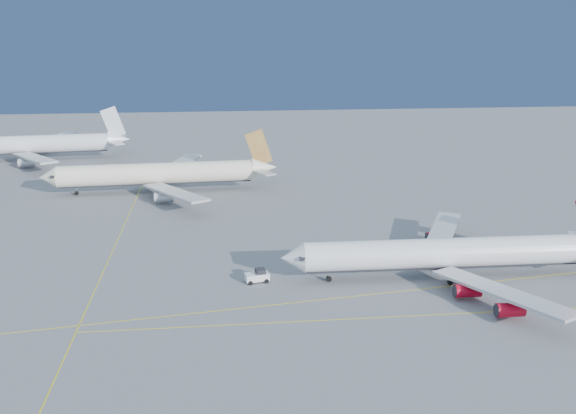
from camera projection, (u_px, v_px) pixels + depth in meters
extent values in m
plane|color=slate|center=(319.00, 286.00, 116.08)|extent=(500.00, 500.00, 0.00)
cube|color=yellow|center=(363.00, 318.00, 103.22)|extent=(90.00, 0.18, 0.02)
cube|color=yellow|center=(324.00, 299.00, 110.34)|extent=(118.86, 16.88, 0.02)
cube|color=yellow|center=(117.00, 241.00, 140.51)|extent=(0.18, 140.00, 0.02)
cylinder|color=white|center=(444.00, 253.00, 118.83)|extent=(52.45, 6.24, 5.42)
cone|color=white|center=(292.00, 258.00, 116.24)|extent=(4.29, 5.49, 5.42)
cube|color=black|center=(302.00, 255.00, 116.25)|extent=(1.58, 5.18, 0.65)
cube|color=#B7B7BC|center=(501.00, 292.00, 105.13)|extent=(15.87, 26.60, 0.51)
cube|color=#B7B7BC|center=(441.00, 234.00, 134.22)|extent=(16.56, 26.37, 0.51)
cylinder|color=gray|center=(329.00, 273.00, 117.75)|extent=(0.22, 0.22, 2.15)
cylinder|color=black|center=(329.00, 279.00, 118.05)|extent=(1.04, 0.67, 1.03)
cylinder|color=gray|center=(454.00, 277.00, 116.14)|extent=(0.30, 0.30, 2.15)
cylinder|color=black|center=(454.00, 282.00, 116.43)|extent=(1.04, 0.86, 1.03)
cylinder|color=gray|center=(441.00, 262.00, 123.48)|extent=(0.30, 0.30, 2.15)
cylinder|color=black|center=(440.00, 267.00, 123.77)|extent=(1.04, 0.86, 1.03)
cylinder|color=#B6071D|center=(468.00, 291.00, 109.93)|extent=(4.52, 2.41, 2.34)
cylinder|color=#B6071D|center=(510.00, 310.00, 102.50)|extent=(4.52, 2.41, 2.34)
cylinder|color=#B6071D|center=(430.00, 250.00, 129.68)|extent=(4.52, 2.41, 2.34)
cylinder|color=#B6071D|center=(437.00, 237.00, 137.83)|extent=(4.52, 2.41, 2.34)
cylinder|color=#EBE4C8|center=(157.00, 173.00, 180.59)|extent=(54.26, 8.95, 5.92)
cone|color=#EBE4C8|center=(48.00, 177.00, 175.90)|extent=(5.00, 6.17, 5.92)
cone|color=#EBE4C8|center=(264.00, 167.00, 185.33)|extent=(7.58, 6.02, 5.62)
cube|color=black|center=(55.00, 175.00, 176.05)|extent=(1.98, 5.71, 0.73)
cube|color=#B7B7BC|center=(175.00, 193.00, 166.36)|extent=(18.87, 27.99, 0.57)
cube|color=#B7B7BC|center=(175.00, 166.00, 197.32)|extent=(16.19, 28.89, 0.57)
cube|color=#AC8240|center=(259.00, 148.00, 183.51)|extent=(8.00, 0.92, 10.99)
cylinder|color=gray|center=(76.00, 189.00, 178.02)|extent=(0.25, 0.25, 2.39)
cylinder|color=black|center=(77.00, 193.00, 178.35)|extent=(1.18, 0.79, 1.14)
cylinder|color=gray|center=(161.00, 189.00, 177.74)|extent=(0.33, 0.33, 2.39)
cylinder|color=black|center=(161.00, 193.00, 178.07)|extent=(1.19, 1.00, 1.14)
cylinder|color=gray|center=(161.00, 182.00, 185.73)|extent=(0.33, 0.33, 2.39)
cylinder|color=black|center=(162.00, 186.00, 186.05)|extent=(1.19, 1.00, 1.14)
cylinder|color=#B7B7BC|center=(164.00, 197.00, 169.17)|extent=(5.12, 2.87, 2.60)
cylinder|color=#B7B7BC|center=(165.00, 175.00, 194.62)|extent=(5.12, 2.87, 2.60)
cylinder|color=white|center=(26.00, 144.00, 223.28)|extent=(55.37, 11.62, 6.16)
cone|color=white|center=(119.00, 139.00, 229.42)|extent=(8.25, 6.59, 5.86)
cube|color=#B7B7BC|center=(34.00, 158.00, 209.03)|extent=(20.45, 28.26, 0.61)
cube|color=#B7B7BC|center=(49.00, 141.00, 240.48)|extent=(15.62, 29.84, 0.61)
cube|color=silver|center=(113.00, 123.00, 227.42)|extent=(8.47, 1.34, 11.65)
cylinder|color=gray|center=(29.00, 157.00, 220.38)|extent=(0.35, 0.35, 2.53)
cylinder|color=black|center=(29.00, 161.00, 220.72)|extent=(1.30, 1.11, 1.21)
cylinder|color=gray|center=(33.00, 153.00, 228.66)|extent=(0.35, 0.35, 2.53)
cylinder|color=black|center=(33.00, 156.00, 229.01)|extent=(1.30, 1.11, 1.21)
cylinder|color=#B7B7BC|center=(27.00, 163.00, 211.77)|extent=(5.53, 3.26, 2.75)
cylinder|color=#B7B7BC|center=(40.00, 148.00, 237.62)|extent=(5.53, 3.26, 2.75)
cube|color=white|center=(257.00, 277.00, 117.76)|extent=(4.69, 2.97, 1.31)
cube|color=black|center=(260.00, 271.00, 117.68)|extent=(2.06, 2.15, 0.98)
cylinder|color=black|center=(251.00, 283.00, 116.43)|extent=(0.82, 0.52, 0.76)
cylinder|color=black|center=(248.00, 278.00, 118.53)|extent=(0.82, 0.52, 0.76)
cylinder|color=black|center=(267.00, 281.00, 117.31)|extent=(0.82, 0.52, 0.76)
cylinder|color=black|center=(263.00, 277.00, 119.41)|extent=(0.82, 0.52, 0.76)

